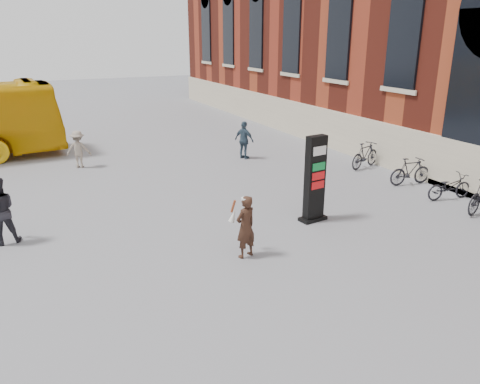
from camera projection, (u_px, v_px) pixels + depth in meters
name	position (u px, v px, depth m)	size (l,w,h in m)	color
ground	(213.00, 252.00, 11.82)	(100.00, 100.00, 0.00)	#9E9EA3
info_pylon	(315.00, 179.00, 13.45)	(0.86, 0.51, 2.54)	black
woman	(245.00, 226.00, 11.35)	(0.71, 0.68, 1.59)	#311D14
pedestrian_b	(78.00, 149.00, 19.04)	(0.99, 0.57, 1.53)	gray
pedestrian_c	(244.00, 140.00, 20.38)	(0.97, 0.40, 1.65)	#364B5D
bike_4	(449.00, 187.00, 15.47)	(0.58, 1.65, 0.87)	black
bike_5	(410.00, 171.00, 16.95)	(0.47, 1.68, 1.01)	black
bike_7	(365.00, 155.00, 19.07)	(0.50, 1.78, 1.07)	black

